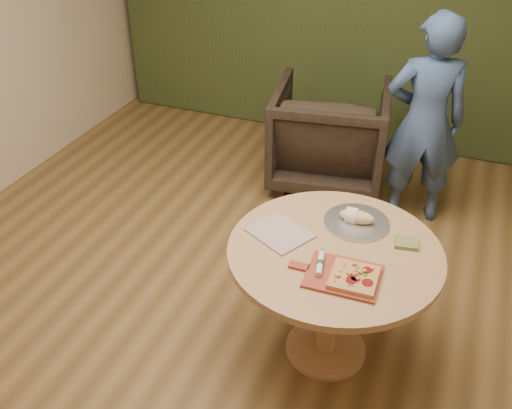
{
  "coord_description": "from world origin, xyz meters",
  "views": [
    {
      "loc": [
        0.99,
        -2.19,
        2.56
      ],
      "look_at": [
        0.02,
        0.25,
        0.81
      ],
      "focal_mm": 40.0,
      "sensor_mm": 36.0,
      "label": 1
    }
  ],
  "objects_px": {
    "pedestal_table": "(333,270)",
    "armchair": "(330,130)",
    "cutlery_roll": "(320,263)",
    "serving_tray": "(356,222)",
    "bread_roll": "(355,216)",
    "flatbread_pizza": "(354,277)",
    "pizza_paddle": "(341,276)",
    "person_standing": "(425,122)"
  },
  "relations": [
    {
      "from": "cutlery_roll",
      "to": "person_standing",
      "type": "height_order",
      "value": "person_standing"
    },
    {
      "from": "serving_tray",
      "to": "bread_roll",
      "type": "xyz_separation_m",
      "value": [
        -0.01,
        0.0,
        0.04
      ]
    },
    {
      "from": "cutlery_roll",
      "to": "bread_roll",
      "type": "xyz_separation_m",
      "value": [
        0.07,
        0.44,
        0.01
      ]
    },
    {
      "from": "flatbread_pizza",
      "to": "serving_tray",
      "type": "height_order",
      "value": "flatbread_pizza"
    },
    {
      "from": "flatbread_pizza",
      "to": "bread_roll",
      "type": "relative_size",
      "value": 1.18
    },
    {
      "from": "pedestal_table",
      "to": "armchair",
      "type": "xyz_separation_m",
      "value": [
        -0.53,
        1.88,
        -0.14
      ]
    },
    {
      "from": "flatbread_pizza",
      "to": "armchair",
      "type": "distance_m",
      "value": 2.22
    },
    {
      "from": "flatbread_pizza",
      "to": "serving_tray",
      "type": "xyz_separation_m",
      "value": [
        -0.1,
        0.47,
        -0.02
      ]
    },
    {
      "from": "pedestal_table",
      "to": "armchair",
      "type": "relative_size",
      "value": 1.19
    },
    {
      "from": "pedestal_table",
      "to": "cutlery_roll",
      "type": "xyz_separation_m",
      "value": [
        -0.03,
        -0.18,
        0.17
      ]
    },
    {
      "from": "cutlery_roll",
      "to": "bread_roll",
      "type": "distance_m",
      "value": 0.44
    },
    {
      "from": "pedestal_table",
      "to": "cutlery_roll",
      "type": "distance_m",
      "value": 0.25
    },
    {
      "from": "serving_tray",
      "to": "pizza_paddle",
      "type": "bearing_deg",
      "value": -85.77
    },
    {
      "from": "pedestal_table",
      "to": "cutlery_roll",
      "type": "height_order",
      "value": "cutlery_roll"
    },
    {
      "from": "flatbread_pizza",
      "to": "armchair",
      "type": "bearing_deg",
      "value": 107.88
    },
    {
      "from": "serving_tray",
      "to": "cutlery_roll",
      "type": "bearing_deg",
      "value": -100.06
    },
    {
      "from": "pizza_paddle",
      "to": "bread_roll",
      "type": "height_order",
      "value": "bread_roll"
    },
    {
      "from": "pedestal_table",
      "to": "person_standing",
      "type": "relative_size",
      "value": 0.7
    },
    {
      "from": "armchair",
      "to": "pedestal_table",
      "type": "bearing_deg",
      "value": 96.64
    },
    {
      "from": "cutlery_roll",
      "to": "bread_roll",
      "type": "height_order",
      "value": "bread_roll"
    },
    {
      "from": "person_standing",
      "to": "pizza_paddle",
      "type": "bearing_deg",
      "value": 69.72
    },
    {
      "from": "flatbread_pizza",
      "to": "cutlery_roll",
      "type": "bearing_deg",
      "value": 168.51
    },
    {
      "from": "person_standing",
      "to": "armchair",
      "type": "bearing_deg",
      "value": -36.01
    },
    {
      "from": "pizza_paddle",
      "to": "flatbread_pizza",
      "type": "distance_m",
      "value": 0.07
    },
    {
      "from": "bread_roll",
      "to": "armchair",
      "type": "distance_m",
      "value": 1.74
    },
    {
      "from": "flatbread_pizza",
      "to": "serving_tray",
      "type": "distance_m",
      "value": 0.48
    },
    {
      "from": "pedestal_table",
      "to": "serving_tray",
      "type": "distance_m",
      "value": 0.3
    },
    {
      "from": "armchair",
      "to": "person_standing",
      "type": "xyz_separation_m",
      "value": [
        0.75,
        -0.28,
        0.33
      ]
    },
    {
      "from": "flatbread_pizza",
      "to": "armchair",
      "type": "height_order",
      "value": "armchair"
    },
    {
      "from": "armchair",
      "to": "cutlery_roll",
      "type": "bearing_deg",
      "value": 94.58
    },
    {
      "from": "cutlery_roll",
      "to": "serving_tray",
      "type": "distance_m",
      "value": 0.45
    },
    {
      "from": "pedestal_table",
      "to": "bread_roll",
      "type": "relative_size",
      "value": 5.75
    },
    {
      "from": "flatbread_pizza",
      "to": "bread_roll",
      "type": "xyz_separation_m",
      "value": [
        -0.11,
        0.47,
        0.02
      ]
    },
    {
      "from": "pizza_paddle",
      "to": "flatbread_pizza",
      "type": "height_order",
      "value": "flatbread_pizza"
    },
    {
      "from": "serving_tray",
      "to": "armchair",
      "type": "xyz_separation_m",
      "value": [
        -0.57,
        1.62,
        -0.29
      ]
    },
    {
      "from": "cutlery_roll",
      "to": "person_standing",
      "type": "bearing_deg",
      "value": 71.34
    },
    {
      "from": "bread_roll",
      "to": "cutlery_roll",
      "type": "bearing_deg",
      "value": -98.94
    },
    {
      "from": "pizza_paddle",
      "to": "cutlery_roll",
      "type": "relative_size",
      "value": 2.26
    },
    {
      "from": "pizza_paddle",
      "to": "serving_tray",
      "type": "height_order",
      "value": "serving_tray"
    },
    {
      "from": "flatbread_pizza",
      "to": "bread_roll",
      "type": "height_order",
      "value": "bread_roll"
    },
    {
      "from": "armchair",
      "to": "person_standing",
      "type": "bearing_deg",
      "value": 150.76
    },
    {
      "from": "pizza_paddle",
      "to": "flatbread_pizza",
      "type": "xyz_separation_m",
      "value": [
        0.07,
        -0.01,
        0.02
      ]
    }
  ]
}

